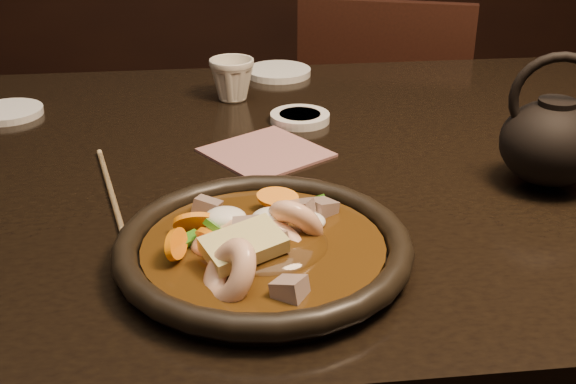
{
  "coord_description": "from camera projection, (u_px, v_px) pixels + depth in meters",
  "views": [
    {
      "loc": [
        -0.19,
        -0.89,
        1.14
      ],
      "look_at": [
        -0.11,
        -0.2,
        0.8
      ],
      "focal_mm": 45.0,
      "sensor_mm": 36.0,
      "label": 1
    }
  ],
  "objects": [
    {
      "name": "table",
      "position": [
        350.0,
        207.0,
        1.02
      ],
      "size": [
        1.6,
        0.9,
        0.75
      ],
      "color": "black",
      "rests_on": "floor"
    },
    {
      "name": "chair",
      "position": [
        382.0,
        149.0,
        1.77
      ],
      "size": [
        0.5,
        0.5,
        0.84
      ],
      "rotation": [
        0.0,
        0.0,
        2.81
      ],
      "color": "black",
      "rests_on": "floor"
    },
    {
      "name": "plate",
      "position": [
        264.0,
        248.0,
        0.73
      ],
      "size": [
        0.31,
        0.31,
        0.03
      ],
      "color": "black",
      "rests_on": "table"
    },
    {
      "name": "stirfry",
      "position": [
        259.0,
        243.0,
        0.73
      ],
      "size": [
        0.19,
        0.22,
        0.07
      ],
      "color": "#39220A",
      "rests_on": "plate"
    },
    {
      "name": "soy_dish",
      "position": [
        300.0,
        118.0,
        1.11
      ],
      "size": [
        0.09,
        0.09,
        0.01
      ],
      "primitive_type": "cylinder",
      "color": "white",
      "rests_on": "table"
    },
    {
      "name": "saucer_left",
      "position": [
        8.0,
        112.0,
        1.13
      ],
      "size": [
        0.11,
        0.11,
        0.01
      ],
      "primitive_type": "cylinder",
      "color": "white",
      "rests_on": "table"
    },
    {
      "name": "saucer_right",
      "position": [
        278.0,
        72.0,
        1.32
      ],
      "size": [
        0.12,
        0.12,
        0.01
      ],
      "primitive_type": "cylinder",
      "color": "white",
      "rests_on": "table"
    },
    {
      "name": "tea_cup",
      "position": [
        232.0,
        78.0,
        1.18
      ],
      "size": [
        0.09,
        0.09,
        0.07
      ],
      "primitive_type": "imported",
      "rotation": [
        0.0,
        0.0,
        -0.25
      ],
      "color": "beige",
      "rests_on": "table"
    },
    {
      "name": "chopsticks",
      "position": [
        110.0,
        188.0,
        0.89
      ],
      "size": [
        0.06,
        0.24,
        0.01
      ],
      "rotation": [
        0.0,
        0.0,
        0.22
      ],
      "color": "tan",
      "rests_on": "table"
    },
    {
      "name": "napkin",
      "position": [
        266.0,
        153.0,
        0.99
      ],
      "size": [
        0.19,
        0.19,
        0.0
      ],
      "primitive_type": "cube",
      "rotation": [
        0.0,
        0.0,
        0.57
      ],
      "color": "#9A635F",
      "rests_on": "table"
    },
    {
      "name": "teapot",
      "position": [
        552.0,
        138.0,
        0.88
      ],
      "size": [
        0.15,
        0.12,
        0.17
      ],
      "rotation": [
        0.0,
        0.0,
        -0.29
      ],
      "color": "black",
      "rests_on": "table"
    }
  ]
}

